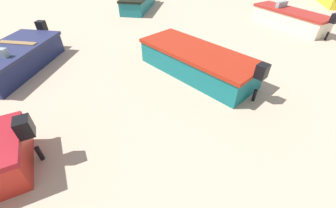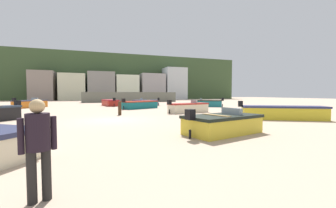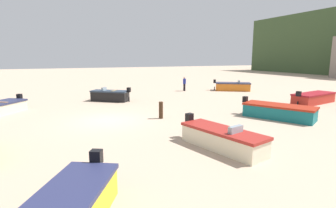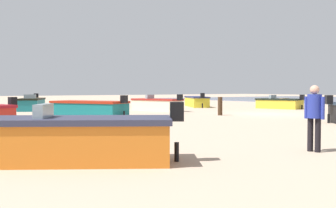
% 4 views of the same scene
% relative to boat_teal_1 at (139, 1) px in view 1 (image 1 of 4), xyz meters
% --- Properties ---
extents(boat_teal_1, '(4.22, 3.03, 1.21)m').
position_rel_boat_teal_1_xyz_m(boat_teal_1, '(0.00, 0.00, 0.00)').
color(boat_teal_1, '#1A6E78').
rests_on(boat_teal_1, ground).
extents(boat_teal_4, '(4.54, 3.45, 1.21)m').
position_rel_boat_teal_1_xyz_m(boat_teal_4, '(-8.97, -0.47, -0.01)').
color(boat_teal_4, '#14696E').
rests_on(boat_teal_4, ground).
extents(boat_cream_6, '(4.26, 2.23, 1.18)m').
position_rel_boat_teal_1_xyz_m(boat_cream_6, '(-5.75, -7.03, -0.01)').
color(boat_cream_6, beige).
rests_on(boat_cream_6, ground).
extents(boat_navy_8, '(4.05, 3.13, 1.15)m').
position_rel_boat_teal_1_xyz_m(boat_navy_8, '(-6.89, 5.74, -0.03)').
color(boat_navy_8, '#1C244F').
rests_on(boat_navy_8, ground).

